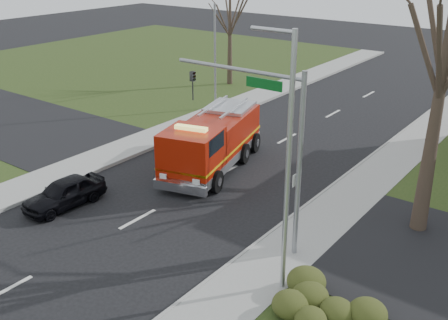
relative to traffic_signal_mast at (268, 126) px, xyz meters
The scene contains 11 objects.
ground 7.18m from the traffic_signal_mast, 163.94° to the right, with size 120.00×120.00×0.00m, color black.
sidewalk_right 4.97m from the traffic_signal_mast, 56.58° to the right, with size 2.40×80.00×0.15m, color gray.
sidewalk_left 12.41m from the traffic_signal_mast, behind, with size 2.40×80.00×0.15m, color gray.
hedge_corner 6.14m from the traffic_signal_mast, 33.41° to the right, with size 2.80×2.00×0.90m, color #2D3413.
bare_tree_near 6.78m from the traffic_signal_mast, 46.37° to the left, with size 6.00×6.00×12.00m.
bare_tree_left 23.97m from the traffic_signal_mast, 129.43° to the left, with size 4.50×4.50×9.00m.
traffic_signal_mast is the anchor object (origin of this frame).
streetlight_pole 2.78m from the traffic_signal_mast, 46.02° to the right, with size 1.48×0.16×8.40m.
utility_pole_far 17.38m from the traffic_signal_mast, 133.85° to the left, with size 0.14×0.14×7.00m, color gray.
fire_engine 8.23m from the traffic_signal_mast, 143.23° to the left, with size 4.38×7.78×2.97m.
parked_car_maroon 9.80m from the traffic_signal_mast, 163.70° to the right, with size 1.48×3.67×1.25m, color black.
Camera 1 is at (14.21, -13.00, 10.50)m, focal length 42.00 mm.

